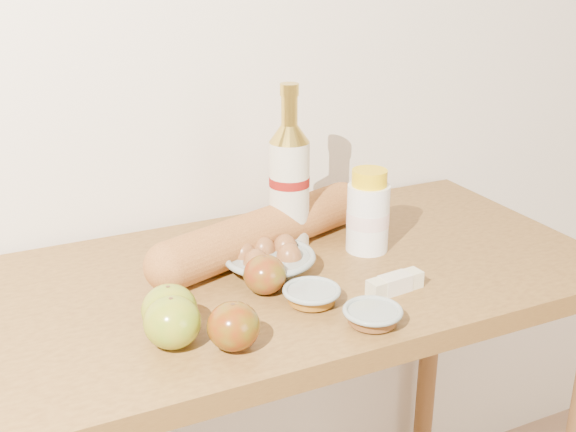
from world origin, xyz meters
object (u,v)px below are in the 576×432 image
object	(u,v)px
bourbon_bottle	(289,182)
table	(281,330)
cream_bottle	(368,213)
baguette	(264,231)
egg_bowl	(269,260)

from	to	relation	value
bourbon_bottle	table	bearing A→B (deg)	-98.13
cream_bottle	baguette	bearing A→B (deg)	168.73
egg_bowl	cream_bottle	bearing A→B (deg)	2.74
baguette	egg_bowl	bearing A→B (deg)	-127.22
egg_bowl	table	bearing A→B (deg)	-20.36
egg_bowl	baguette	size ratio (longest dim) A/B	0.33
bourbon_bottle	egg_bowl	bearing A→B (deg)	-107.47
baguette	table	bearing A→B (deg)	-113.17
cream_bottle	egg_bowl	size ratio (longest dim) A/B	0.92
table	baguette	size ratio (longest dim) A/B	2.25
bourbon_bottle	cream_bottle	bearing A→B (deg)	-10.67
table	cream_bottle	size ratio (longest dim) A/B	7.37
table	bourbon_bottle	xyz separation A→B (m)	(0.07, 0.11, 0.25)
cream_bottle	bourbon_bottle	bearing A→B (deg)	154.83
egg_bowl	baguette	distance (m)	0.09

